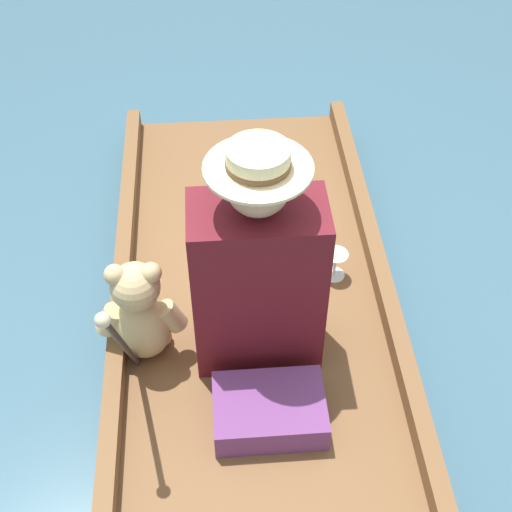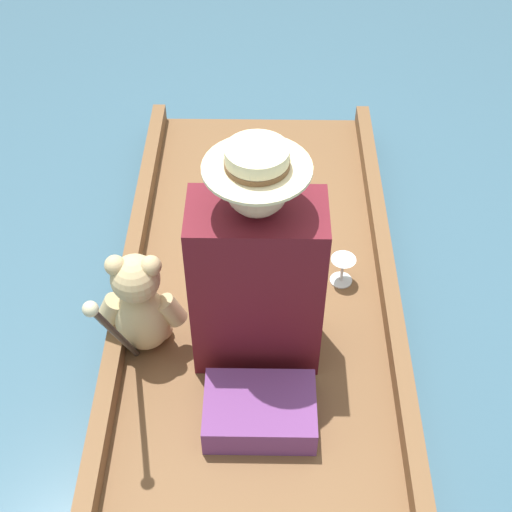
{
  "view_description": "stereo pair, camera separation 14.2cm",
  "coord_description": "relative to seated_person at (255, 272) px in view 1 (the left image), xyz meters",
  "views": [
    {
      "loc": [
        -0.12,
        -1.71,
        2.18
      ],
      "look_at": [
        -0.0,
        -0.12,
        0.54
      ],
      "focal_mm": 50.0,
      "sensor_mm": 36.0,
      "label": 1
    },
    {
      "loc": [
        0.02,
        -1.72,
        2.18
      ],
      "look_at": [
        -0.0,
        -0.12,
        0.54
      ],
      "focal_mm": 50.0,
      "sensor_mm": 36.0,
      "label": 2
    }
  ],
  "objects": [
    {
      "name": "punt_boat",
      "position": [
        0.0,
        0.1,
        -0.38
      ],
      "size": [
        1.06,
        2.5,
        0.19
      ],
      "color": "brown",
      "rests_on": "ground_plane"
    },
    {
      "name": "ground_plane",
      "position": [
        0.0,
        0.1,
        -0.44
      ],
      "size": [
        16.0,
        16.0,
        0.0
      ],
      "primitive_type": "plane",
      "color": "#385B70"
    },
    {
      "name": "seat_cushion",
      "position": [
        0.02,
        -0.36,
        -0.27
      ],
      "size": [
        0.36,
        0.25,
        0.11
      ],
      "color": "#6B3875",
      "rests_on": "punt_boat"
    },
    {
      "name": "walking_cane",
      "position": [
        -0.43,
        -0.3,
        0.06
      ],
      "size": [
        0.04,
        0.36,
        0.67
      ],
      "color": "#2D2823",
      "rests_on": "punt_boat"
    },
    {
      "name": "teddy_bear",
      "position": [
        -0.39,
        -0.05,
        -0.12
      ],
      "size": [
        0.32,
        0.19,
        0.45
      ],
      "color": "tan",
      "rests_on": "punt_boat"
    },
    {
      "name": "wine_glass",
      "position": [
        0.33,
        0.27,
        -0.24
      ],
      "size": [
        0.1,
        0.1,
        0.12
      ],
      "color": "silver",
      "rests_on": "punt_boat"
    },
    {
      "name": "seated_person",
      "position": [
        0.0,
        0.0,
        0.0
      ],
      "size": [
        0.43,
        0.69,
        0.89
      ],
      "rotation": [
        0.0,
        0.0,
        0.03
      ],
      "color": "white",
      "rests_on": "punt_boat"
    }
  ]
}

